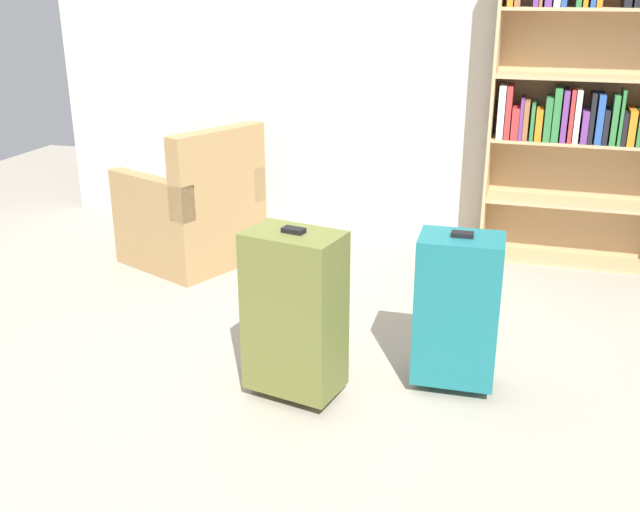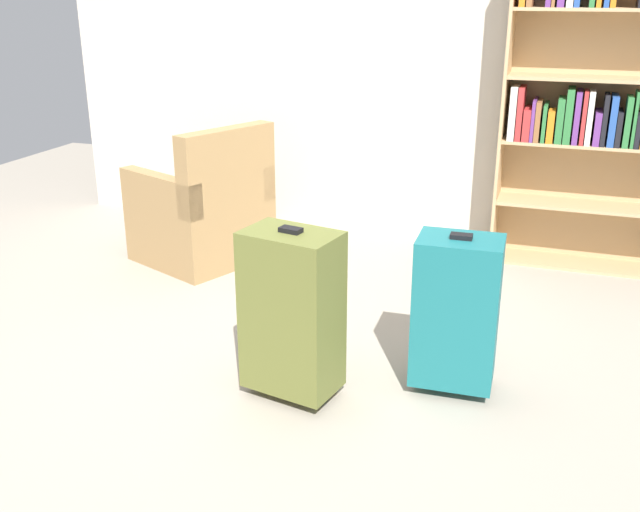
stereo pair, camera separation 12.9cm
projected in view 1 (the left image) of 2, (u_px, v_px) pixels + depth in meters
ground_plane at (263, 371)px, 3.44m from camera, size 8.37×8.37×0.00m
back_wall at (372, 49)px, 4.94m from camera, size 4.78×0.10×2.60m
bookshelf at (590, 90)px, 4.44m from camera, size 1.19×0.31×1.96m
armchair at (194, 215)px, 4.71m from camera, size 0.92×0.92×0.90m
mug at (258, 261)px, 4.68m from camera, size 0.12×0.08×0.10m
suitcase_olive at (295, 312)px, 3.10m from camera, size 0.44×0.33×0.78m
suitcase_teal at (457, 309)px, 3.19m from camera, size 0.37×0.27×0.73m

